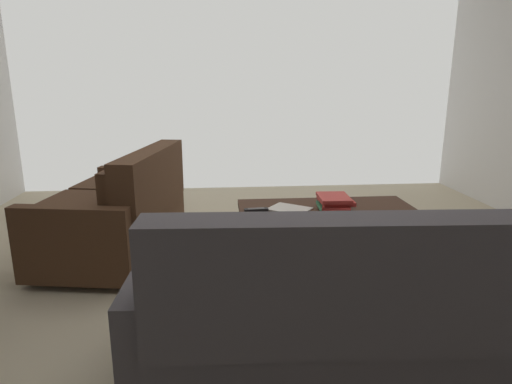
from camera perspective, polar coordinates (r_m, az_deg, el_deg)
ground_plane at (r=2.92m, az=0.94°, el=-12.67°), size 5.47×5.67×0.01m
sofa_main at (r=2.02m, az=14.27°, el=-14.54°), size 2.05×0.96×0.86m
loveseat_near at (r=3.52m, az=-17.38°, el=-2.26°), size 1.00×1.52×0.83m
coffee_table at (r=3.02m, az=9.50°, el=-3.53°), size 1.21×0.63×0.47m
book_stack at (r=2.97m, az=10.33°, el=-1.44°), size 0.26×0.33×0.10m
tv_remote at (r=2.91m, az=0.02°, el=-2.37°), size 0.16×0.06×0.02m
loose_magazine at (r=2.97m, az=4.43°, el=-2.23°), size 0.33×0.32×0.01m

